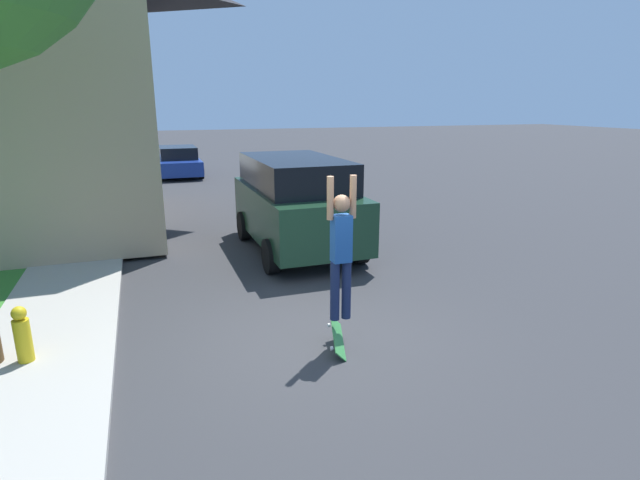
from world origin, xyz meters
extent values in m
plane|color=#333335|center=(0.00, 0.00, 0.00)|extent=(120.00, 120.00, 0.00)
cube|color=#ADA89E|center=(-3.60, 6.00, 0.05)|extent=(1.80, 80.00, 0.10)
cylinder|color=brown|center=(-5.00, 11.27, 1.60)|extent=(0.36, 0.36, 3.04)
sphere|color=#38752D|center=(-5.00, 11.27, 4.51)|extent=(5.06, 5.06, 5.06)
cube|color=#193823|center=(1.10, 4.40, 0.90)|extent=(2.01, 4.40, 1.11)
cube|color=black|center=(1.10, 4.51, 1.79)|extent=(1.85, 3.43, 0.67)
cylinder|color=black|center=(0.14, 5.77, 0.35)|extent=(0.24, 0.71, 0.71)
cylinder|color=black|center=(2.07, 5.77, 0.35)|extent=(0.24, 0.71, 0.71)
cylinder|color=black|center=(0.14, 3.04, 0.35)|extent=(0.24, 0.71, 0.71)
cylinder|color=black|center=(2.07, 3.04, 0.35)|extent=(0.24, 0.71, 0.71)
cube|color=navy|center=(-0.49, 18.16, 0.50)|extent=(1.83, 4.34, 0.64)
cube|color=black|center=(-0.49, 18.05, 1.09)|extent=(1.61, 2.26, 0.54)
cylinder|color=black|center=(-1.37, 19.46, 0.33)|extent=(0.20, 0.67, 0.67)
cylinder|color=black|center=(0.40, 19.46, 0.33)|extent=(0.20, 0.67, 0.67)
cylinder|color=black|center=(-1.37, 16.86, 0.33)|extent=(0.20, 0.67, 0.67)
cylinder|color=black|center=(0.40, 16.86, 0.33)|extent=(0.20, 0.67, 0.67)
cylinder|color=#192347|center=(0.20, -0.31, 0.83)|extent=(0.13, 0.13, 0.84)
cylinder|color=#192347|center=(0.37, -0.31, 0.83)|extent=(0.13, 0.13, 0.84)
cube|color=#1E4C93|center=(0.28, -0.31, 1.56)|extent=(0.25, 0.20, 0.64)
sphere|color=#9E7051|center=(0.28, -0.31, 2.04)|extent=(0.23, 0.23, 0.23)
cylinder|color=#9E7051|center=(0.12, -0.31, 2.12)|extent=(0.09, 0.09, 0.57)
cylinder|color=#9E7051|center=(0.44, -0.31, 2.12)|extent=(0.09, 0.09, 0.57)
cube|color=#337F3D|center=(0.21, -0.42, 0.18)|extent=(0.36, 0.72, 0.36)
cylinder|color=silver|center=(0.16, -0.18, 0.26)|extent=(0.03, 0.06, 0.06)
cylinder|color=silver|center=(0.30, -0.18, 0.13)|extent=(0.03, 0.06, 0.06)
cylinder|color=silver|center=(0.04, -0.62, 0.14)|extent=(0.03, 0.06, 0.06)
cylinder|color=silver|center=(0.17, -0.62, 0.00)|extent=(0.03, 0.06, 0.06)
cylinder|color=gold|center=(-3.76, 0.47, 0.38)|extent=(0.20, 0.20, 0.57)
sphere|color=gold|center=(-3.76, 0.47, 0.76)|extent=(0.18, 0.18, 0.18)
camera|label=1|loc=(-2.14, -6.25, 3.31)|focal=28.00mm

